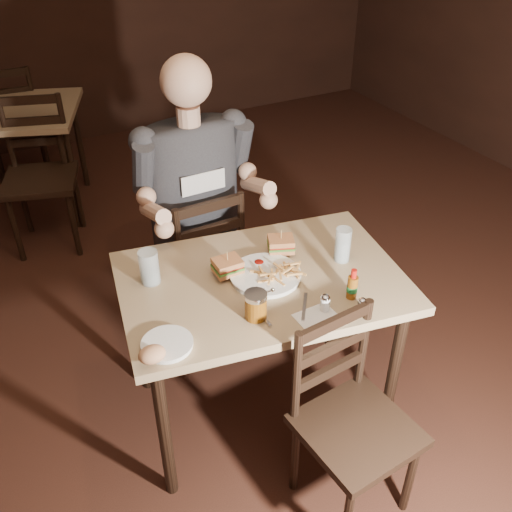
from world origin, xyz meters
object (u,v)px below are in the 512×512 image
dinner_plate (265,276)px  side_plate (167,345)px  diner (196,171)px  hot_sauce (353,284)px  main_table (262,295)px  chair_far (198,260)px  bg_table (19,121)px  glass_left (149,267)px  glass_right (343,245)px  syrup_dispenser (256,305)px  bg_chair_near (40,179)px  bg_chair_far (14,123)px  chair_near (357,430)px

dinner_plate → side_plate: dinner_plate is taller
diner → hot_sauce: (0.26, -0.90, -0.14)m
main_table → chair_far: size_ratio=1.41×
side_plate → bg_table: bearing=92.2°
chair_far → diner: size_ratio=0.85×
dinner_plate → glass_left: bearing=155.6°
diner → glass_right: size_ratio=6.89×
dinner_plate → chair_far: bearing=92.4°
dinner_plate → syrup_dispenser: size_ratio=2.58×
syrup_dispenser → main_table: bearing=65.9°
dinner_plate → syrup_dispenser: (-0.15, -0.20, 0.05)m
main_table → dinner_plate: 0.10m
main_table → bg_chair_near: size_ratio=1.29×
bg_chair_far → side_plate: size_ratio=5.32×
bg_chair_far → side_plate: (0.10, -3.22, 0.30)m
bg_chair_near → glass_left: bearing=-66.8°
chair_near → bg_chair_far: (-0.67, 3.61, 0.05)m
syrup_dispenser → hot_sauce: bearing=-0.8°
chair_far → dinner_plate: bearing=91.1°
diner → main_table: bearing=-90.3°
main_table → dinner_plate: (0.02, -0.00, 0.10)m
side_plate → syrup_dispenser: bearing=-0.9°
dinner_plate → side_plate: (-0.49, -0.19, -0.00)m
bg_chair_near → diner: diner is taller
bg_chair_near → glass_right: size_ratio=6.36×
main_table → bg_chair_far: size_ratio=1.32×
chair_near → diner: 1.34m
main_table → bg_chair_near: (-0.58, 1.92, -0.20)m
chair_near → glass_right: bearing=58.2°
bg_table → dinner_plate: (0.59, -2.48, 0.10)m
bg_chair_far → bg_chair_near: (0.00, -1.10, 0.01)m
bg_table → glass_left: (0.18, -2.29, 0.16)m
glass_right → side_plate: bearing=-169.7°
main_table → diner: 0.70m
chair_far → bg_chair_far: bg_chair_far is taller
syrup_dispenser → side_plate: (-0.34, 0.01, -0.05)m
bg_chair_far → glass_left: bearing=97.1°
side_plate → bg_chair_near: bearing=92.8°
main_table → chair_far: 0.73m
chair_near → main_table: bearing=93.4°
bg_chair_far → diner: (0.57, -2.39, 0.51)m
diner → bg_chair_near: bearing=112.4°
chair_near → glass_right: 0.74m
diner → dinner_plate: size_ratio=3.68×
bg_chair_near → syrup_dispenser: (0.45, -2.12, 0.34)m
bg_chair_near → hot_sauce: bg_chair_near is taller
chair_far → chair_near: 1.27m
glass_left → hot_sauce: size_ratio=1.10×
chair_far → bg_table: bearing=-73.7°
bg_table → hot_sauce: 2.87m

